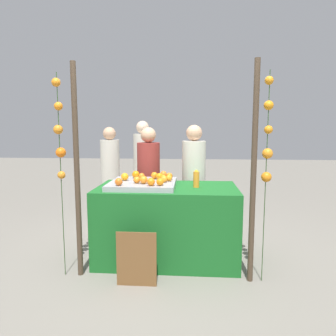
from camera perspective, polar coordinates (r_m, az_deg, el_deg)
name	(u,v)px	position (r m, az deg, el deg)	size (l,w,h in m)	color
ground_plane	(167,258)	(3.87, -0.17, -16.32)	(24.00, 24.00, 0.00)	gray
stall_counter	(167,223)	(3.71, -0.18, -10.12)	(1.62, 0.87, 0.88)	#196023
orange_tray	(143,184)	(3.62, -4.66, -2.95)	(0.76, 0.72, 0.06)	#9EA0A5
orange_0	(160,182)	(3.34, -1.47, -2.56)	(0.08, 0.08, 0.08)	orange
orange_1	(163,178)	(3.63, -0.85, -1.85)	(0.07, 0.07, 0.07)	orange
orange_2	(137,180)	(3.50, -5.77, -2.20)	(0.08, 0.08, 0.08)	orange
orange_3	(144,180)	(3.46, -4.50, -2.19)	(0.09, 0.09, 0.09)	orange
orange_4	(169,178)	(3.61, 0.19, -1.89)	(0.07, 0.07, 0.07)	orange
orange_5	(154,175)	(3.78, -2.51, -1.38)	(0.08, 0.08, 0.08)	orange
orange_6	(164,179)	(3.54, -0.73, -2.07)	(0.07, 0.07, 0.07)	orange
orange_7	(136,175)	(3.85, -5.96, -1.20)	(0.09, 0.09, 0.09)	orange
orange_8	(169,176)	(3.73, 0.24, -1.52)	(0.08, 0.08, 0.08)	orange
orange_9	(119,182)	(3.38, -9.08, -2.53)	(0.08, 0.08, 0.08)	orange
orange_10	(142,176)	(3.79, -4.88, -1.48)	(0.07, 0.07, 0.07)	orange
orange_11	(125,177)	(3.70, -7.98, -1.60)	(0.09, 0.09, 0.09)	orange
orange_12	(151,182)	(3.34, -3.16, -2.57)	(0.09, 0.09, 0.09)	orange
orange_13	(163,174)	(3.87, -0.84, -1.17)	(0.08, 0.08, 0.08)	orange
orange_14	(160,176)	(3.71, -1.57, -1.58)	(0.08, 0.08, 0.08)	orange
juice_bottle	(196,179)	(3.57, 5.24, -2.07)	(0.07, 0.07, 0.20)	orange
chalkboard_sign	(137,259)	(3.19, -5.81, -16.43)	(0.40, 0.03, 0.56)	brown
vendor_left	(149,187)	(4.34, -3.58, -3.61)	(0.31, 0.31, 1.57)	maroon
vendor_right	(194,187)	(4.27, 4.73, -3.60)	(0.32, 0.32, 1.60)	beige
crowd_person_0	(143,171)	(5.58, -4.63, -0.60)	(0.34, 0.34, 1.68)	beige
crowd_person_1	(110,177)	(5.29, -10.56, -1.69)	(0.31, 0.31, 1.57)	beige
canopy_post_left	(77,172)	(3.30, -16.44, -0.77)	(0.06, 0.06, 2.21)	#473828
canopy_post_right	(253,174)	(3.15, 15.49, -1.12)	(0.06, 0.06, 2.21)	#473828
garland_strand_left	(59,132)	(3.32, -19.44, 6.26)	(0.12, 0.10, 2.10)	#2D4C23
garland_strand_right	(268,138)	(3.16, 17.91, 5.23)	(0.11, 0.11, 2.10)	#2D4C23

